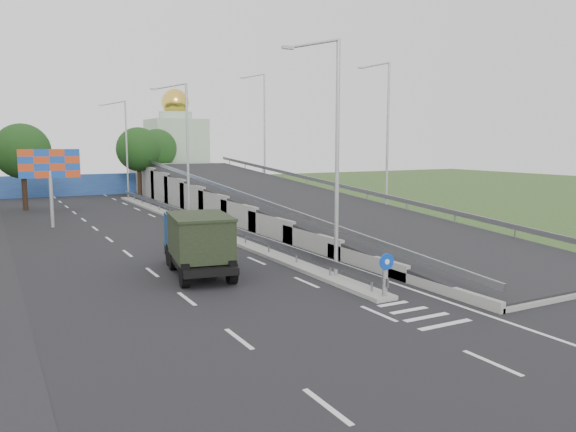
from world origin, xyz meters
TOP-DOWN VIEW (x-y plane):
  - ground at (0.00, 0.00)m, footprint 160.00×160.00m
  - road_surface at (-3.00, 20.00)m, footprint 26.00×90.00m
  - median at (0.00, 24.00)m, footprint 1.00×44.00m
  - overpass_ramp at (7.50, 24.00)m, footprint 10.00×50.00m
  - median_guardrail at (0.00, 24.00)m, footprint 0.09×44.00m
  - sign_bollard at (0.00, 2.17)m, footprint 0.64×0.23m
  - lamp_post_near at (0.11, 6.00)m, footprint 2.74×0.18m
  - lamp_post_mid at (0.11, 26.00)m, footprint 2.74×0.18m
  - lamp_post_far at (0.11, 46.00)m, footprint 2.74×0.18m
  - blue_wall at (-4.00, 52.00)m, footprint 30.00×0.50m
  - church at (10.00, 60.00)m, footprint 7.00×7.00m
  - billboard at (-9.00, 28.00)m, footprint 4.00×0.24m
  - tree_left_mid at (-10.00, 40.00)m, footprint 4.80×4.80m
  - tree_median_far at (2.00, 48.00)m, footprint 4.80×4.80m
  - tree_ramp_far at (6.00, 55.00)m, footprint 4.80×4.80m
  - dump_truck at (-4.63, 10.00)m, footprint 3.29×6.62m

SIDE VIEW (x-z plane):
  - ground at x=0.00m, z-range 0.00..0.00m
  - road_surface at x=-3.00m, z-range -0.02..0.02m
  - median at x=0.00m, z-range 0.00..0.20m
  - median_guardrail at x=0.00m, z-range 0.39..1.10m
  - sign_bollard at x=0.00m, z-range 0.20..1.87m
  - blue_wall at x=-4.00m, z-range 0.00..2.40m
  - dump_truck at x=-4.63m, z-range 0.15..2.94m
  - overpass_ramp at x=7.50m, z-range 0.00..3.50m
  - billboard at x=-9.00m, z-range 1.44..6.94m
  - tree_left_mid at x=-10.00m, z-range 1.38..8.98m
  - tree_median_far at x=2.00m, z-range 1.38..8.98m
  - tree_ramp_far at x=6.00m, z-range 1.38..8.98m
  - church at x=10.00m, z-range -1.59..12.21m
  - lamp_post_near at x=0.11m, z-range 0.77..10.85m
  - lamp_post_mid at x=0.11m, z-range 0.77..10.85m
  - lamp_post_far at x=0.11m, z-range 0.77..10.85m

